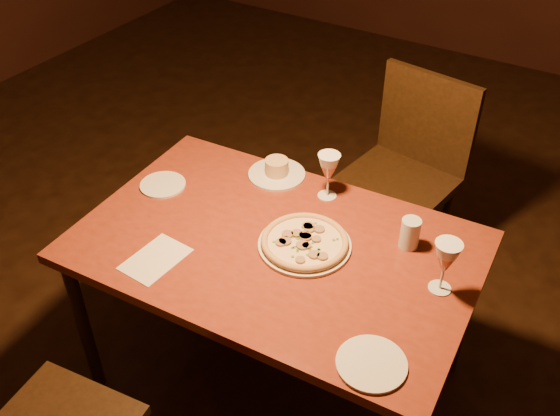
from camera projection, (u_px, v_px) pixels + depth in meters
The scene contains 11 objects.
floor at pixel (241, 345), 2.74m from camera, with size 7.00×7.00×0.00m, color black.
dining_table at pixel (276, 257), 2.20m from camera, with size 1.42×0.95×0.73m.
chair_far at pixel (406, 169), 2.86m from camera, with size 0.53×0.53×0.97m.
pizza_plate at pixel (305, 242), 2.14m from camera, with size 0.32×0.32×0.04m.
ramekin_saucer at pixel (277, 170), 2.47m from camera, with size 0.23×0.23×0.07m.
wine_glass_far at pixel (328, 176), 2.32m from camera, with size 0.08×0.08×0.19m, color #C36C51, non-canonical shape.
wine_glass_right at pixel (444, 267), 1.93m from camera, with size 0.09×0.09×0.19m, color #C36C51, non-canonical shape.
water_tumbler at pixel (410, 233), 2.12m from camera, with size 0.07×0.07×0.11m, color silver.
side_plate_left at pixel (163, 185), 2.43m from camera, with size 0.18×0.18×0.01m, color silver.
side_plate_near at pixel (371, 364), 1.75m from camera, with size 0.20×0.20×0.01m, color silver.
menu_card at pixel (156, 259), 2.10m from camera, with size 0.15×0.22×0.00m, color beige.
Camera 1 is at (1.08, -1.44, 2.16)m, focal length 40.00 mm.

